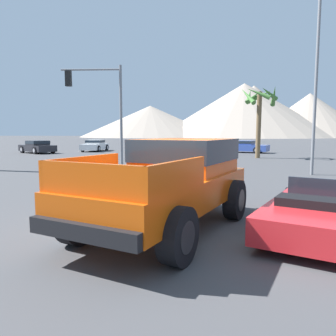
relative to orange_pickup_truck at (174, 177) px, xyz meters
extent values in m
plane|color=#424244|center=(-0.33, -0.49, -1.06)|extent=(320.00, 320.00, 0.00)
cube|color=#CC4C0C|center=(-0.15, -0.32, -0.25)|extent=(3.80, 5.18, 0.58)
cube|color=#CC4C0C|center=(0.26, 0.55, 0.41)|extent=(2.52, 2.67, 0.75)
cube|color=#1E2833|center=(0.26, 0.55, 0.55)|extent=(2.57, 2.73, 0.48)
cube|color=#CC4C0C|center=(-1.57, -1.14, 0.28)|extent=(0.89, 1.78, 0.48)
cube|color=#CC4C0C|center=(0.12, -1.93, 0.28)|extent=(0.89, 1.78, 0.48)
cube|color=#CC4C0C|center=(-1.11, -2.37, 0.28)|extent=(1.72, 0.86, 0.48)
cube|color=black|center=(0.89, 1.90, -0.43)|extent=(1.79, 0.95, 0.24)
cube|color=black|center=(-1.19, -2.54, -0.43)|extent=(1.79, 0.95, 0.24)
cylinder|color=black|center=(-0.42, 1.46, -0.61)|extent=(0.67, 0.95, 0.91)
cylinder|color=#232326|center=(-0.42, 1.46, -0.61)|extent=(0.51, 0.59, 0.50)
cylinder|color=black|center=(1.39, 0.60, -0.61)|extent=(0.67, 0.95, 0.91)
cylinder|color=#232326|center=(1.39, 0.60, -0.61)|extent=(0.51, 0.59, 0.50)
cylinder|color=black|center=(-1.69, -1.24, -0.61)|extent=(0.67, 0.95, 0.91)
cylinder|color=#232326|center=(-1.69, -1.24, -0.61)|extent=(0.51, 0.59, 0.50)
cylinder|color=black|center=(0.12, -2.09, -0.61)|extent=(0.67, 0.95, 0.91)
cylinder|color=#232326|center=(0.12, -2.09, -0.61)|extent=(0.51, 0.59, 0.50)
cube|color=red|center=(3.02, -0.28, -0.65)|extent=(3.65, 4.62, 0.47)
cube|color=#1E2833|center=(3.24, 0.14, -0.23)|extent=(1.39, 0.80, 0.37)
cube|color=black|center=(2.66, -0.93, -0.33)|extent=(1.56, 1.22, 0.16)
cylinder|color=black|center=(2.89, 1.30, -0.75)|extent=(0.49, 0.65, 0.62)
cylinder|color=#9E9EA3|center=(2.89, 1.30, -0.75)|extent=(0.37, 0.41, 0.34)
cylinder|color=black|center=(1.62, -1.02, -0.75)|extent=(0.49, 0.65, 0.62)
cylinder|color=#9E9EA3|center=(1.62, -1.02, -0.75)|extent=(0.37, 0.41, 0.34)
cube|color=#232328|center=(-13.54, 23.56, -0.59)|extent=(4.29, 3.97, 0.58)
cube|color=#232328|center=(-13.46, 23.49, -0.09)|extent=(2.33, 2.31, 0.42)
cube|color=#1E2833|center=(-13.46, 23.49, -0.04)|extent=(2.38, 2.36, 0.25)
cylinder|color=black|center=(-15.06, 23.68, -0.73)|extent=(0.66, 0.59, 0.67)
cylinder|color=#9E9EA3|center=(-15.06, 23.68, -0.73)|extent=(0.43, 0.41, 0.37)
cylinder|color=black|center=(-13.97, 25.03, -0.73)|extent=(0.66, 0.59, 0.67)
cylinder|color=#9E9EA3|center=(-13.97, 25.03, -0.73)|extent=(0.43, 0.41, 0.37)
cylinder|color=black|center=(-13.11, 22.09, -0.73)|extent=(0.66, 0.59, 0.67)
cylinder|color=#9E9EA3|center=(-13.11, 22.09, -0.73)|extent=(0.43, 0.41, 0.37)
cylinder|color=black|center=(-12.01, 23.44, -0.73)|extent=(0.66, 0.59, 0.67)
cylinder|color=#9E9EA3|center=(-12.01, 23.44, -0.73)|extent=(0.43, 0.41, 0.37)
cube|color=#334C9E|center=(6.23, 25.20, -0.59)|extent=(4.77, 3.55, 0.59)
cube|color=#334C9E|center=(6.13, 25.25, -0.10)|extent=(2.36, 2.21, 0.40)
cube|color=#1E2833|center=(6.13, 25.25, -0.05)|extent=(2.41, 2.26, 0.24)
cylinder|color=black|center=(7.84, 25.33, -0.75)|extent=(0.65, 0.47, 0.62)
cylinder|color=#9E9EA3|center=(7.84, 25.33, -0.75)|extent=(0.41, 0.36, 0.34)
cylinder|color=black|center=(7.09, 23.84, -0.75)|extent=(0.65, 0.47, 0.62)
cylinder|color=#9E9EA3|center=(7.09, 23.84, -0.75)|extent=(0.41, 0.36, 0.34)
cylinder|color=black|center=(5.37, 26.57, -0.75)|extent=(0.65, 0.47, 0.62)
cylinder|color=#9E9EA3|center=(5.37, 26.57, -0.75)|extent=(0.41, 0.36, 0.34)
cylinder|color=black|center=(4.62, 25.08, -0.75)|extent=(0.65, 0.47, 0.62)
cylinder|color=#9E9EA3|center=(4.62, 25.08, -0.75)|extent=(0.41, 0.36, 0.34)
cube|color=white|center=(-8.92, 26.92, -0.59)|extent=(2.10, 4.32, 0.59)
cube|color=white|center=(-8.91, 27.02, -0.09)|extent=(1.67, 1.89, 0.40)
cube|color=#1E2833|center=(-8.91, 27.02, -0.04)|extent=(1.71, 1.93, 0.24)
cylinder|color=black|center=(-8.21, 25.55, -0.74)|extent=(0.28, 0.66, 0.65)
cylinder|color=#9E9EA3|center=(-8.21, 25.55, -0.74)|extent=(0.27, 0.38, 0.36)
cylinder|color=black|center=(-9.86, 25.71, -0.74)|extent=(0.28, 0.66, 0.65)
cylinder|color=#9E9EA3|center=(-9.86, 25.71, -0.74)|extent=(0.27, 0.38, 0.36)
cylinder|color=black|center=(-7.97, 28.13, -0.74)|extent=(0.28, 0.66, 0.65)
cylinder|color=#9E9EA3|center=(-7.97, 28.13, -0.74)|extent=(0.27, 0.38, 0.36)
cylinder|color=black|center=(-9.62, 28.29, -0.74)|extent=(0.28, 0.66, 0.65)
cylinder|color=#9E9EA3|center=(-9.62, 28.29, -0.74)|extent=(0.27, 0.38, 0.36)
cylinder|color=slate|center=(-3.44, 12.54, 1.88)|extent=(0.16, 0.16, 5.87)
cylinder|color=slate|center=(-5.20, 12.54, 4.56)|extent=(3.51, 0.11, 0.11)
cube|color=black|center=(-6.53, 12.54, 4.06)|extent=(0.34, 0.26, 0.90)
sphere|color=red|center=(-6.53, 12.69, 4.33)|extent=(0.20, 0.20, 0.20)
sphere|color=orange|center=(-6.53, 12.69, 4.06)|extent=(0.20, 0.20, 0.20)
sphere|color=green|center=(-6.53, 12.69, 3.79)|extent=(0.20, 0.20, 0.20)
cylinder|color=slate|center=(6.26, 8.67, 3.22)|extent=(0.14, 0.14, 8.55)
cylinder|color=brown|center=(5.99, 18.52, 1.44)|extent=(0.36, 0.47, 5.01)
cone|color=#427533|center=(7.03, 18.38, 3.63)|extent=(0.71, 1.98, 1.48)
cone|color=#427533|center=(6.37, 19.24, 3.79)|extent=(1.51, 1.08, 0.93)
cone|color=#427533|center=(5.75, 19.34, 3.69)|extent=(1.52, 0.78, 1.25)
cone|color=#427533|center=(5.29, 18.83, 3.67)|extent=(0.80, 1.39, 1.27)
cone|color=#427533|center=(5.03, 18.19, 3.63)|extent=(1.05, 1.90, 1.49)
cone|color=#427533|center=(5.71, 17.72, 3.76)|extent=(1.82, 0.90, 1.05)
cone|color=#427533|center=(6.53, 17.88, 3.76)|extent=(1.61, 1.36, 1.04)
cone|color=gray|center=(-12.33, 122.13, 5.00)|extent=(54.55, 54.55, 12.11)
cone|color=gray|center=(28.20, 124.98, 8.95)|extent=(50.69, 50.69, 20.01)
cone|color=gray|center=(49.23, 129.22, 5.88)|extent=(48.77, 48.77, 13.88)
cone|color=gray|center=(24.15, 123.33, 9.27)|extent=(68.93, 68.93, 20.67)
cone|color=gray|center=(48.35, 120.80, 7.19)|extent=(44.95, 44.95, 16.50)
camera|label=1|loc=(0.18, -6.86, 0.95)|focal=35.00mm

